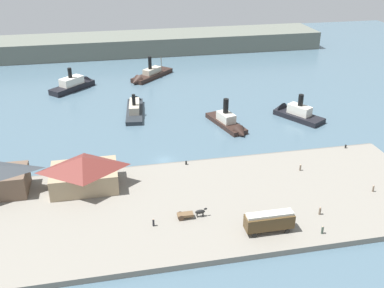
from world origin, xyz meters
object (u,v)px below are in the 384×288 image
Objects in this scene: pedestrian_at_waters_edge at (373,189)px; ferry_approaching_east at (229,123)px; ferry_outer_harbor at (135,107)px; ferry_shed_east_terminal at (84,172)px; street_tram at (269,221)px; pedestrian_walking_east at (322,230)px; ferry_moored_east at (148,76)px; pedestrian_near_west_shed at (320,211)px; pedestrian_walking_west at (153,223)px; ferry_moored_west at (76,84)px; ferry_mid_harbor at (294,113)px; horse_cart at (190,214)px; mooring_post_center_west at (346,146)px; pedestrian_near_cart at (300,168)px; mooring_post_east at (186,163)px.

pedestrian_at_waters_edge is 0.08× the size of ferry_approaching_east.
ferry_shed_east_terminal is at bearing -107.71° from ferry_outer_harbor.
street_tram is 10.07m from pedestrian_walking_east.
pedestrian_at_waters_edge is at bearing 32.97° from pedestrian_walking_east.
ferry_moored_east is at bearing 73.75° from ferry_shed_east_terminal.
pedestrian_near_west_shed is 16.18m from pedestrian_at_waters_edge.
pedestrian_walking_west is 91.06m from ferry_moored_west.
pedestrian_near_west_shed is 53.96m from ferry_mid_harbor.
ferry_moored_east is (7.95, 31.72, 0.14)m from ferry_outer_harbor.
pedestrian_near_west_shed is (2.35, 5.79, 0.02)m from pedestrian_walking_east.
horse_cart reaches higher than mooring_post_center_west.
pedestrian_near_west_shed is at bearing 67.95° from pedestrian_walking_east.
ferry_moored_west reaches higher than ferry_mid_harbor.
pedestrian_near_cart is 0.09× the size of ferry_moored_east.
ferry_outer_harbor is at bearing 111.45° from pedestrian_walking_east.
horse_cart reaches higher than pedestrian_near_cart.
ferry_outer_harbor is at bearing -104.07° from ferry_moored_east.
street_tram is at bearing -34.57° from ferry_shed_east_terminal.
horse_cart is 47.78m from ferry_approaching_east.
pedestrian_near_west_shed is at bearing -107.88° from ferry_mid_harbor.
pedestrian_walking_west is at bearing -95.93° from ferry_moored_east.
ferry_moored_west is 0.89× the size of ferry_moored_east.
ferry_outer_harbor is (-5.46, 62.72, -0.97)m from horse_cart.
street_tram is 10.23× the size of mooring_post_east.
ferry_mid_harbor reaches higher than street_tram.
street_tram is at bearing -15.97° from pedestrian_walking_west.
mooring_post_center_west is at bearing 5.13° from ferry_shed_east_terminal.
mooring_post_east is 72.18m from ferry_moored_west.
horse_cart is at bearing 156.78° from pedestrian_walking_east.
pedestrian_walking_west is at bearing -122.04° from ferry_approaching_east.
mooring_post_center_west is 42.17m from mooring_post_east.
pedestrian_walking_east is at bearing -15.71° from street_tram.
ferry_moored_east reaches higher than pedestrian_walking_east.
ferry_moored_west is (-47.59, 98.13, -0.23)m from pedestrian_walking_east.
pedestrian_walking_west is 1.00× the size of pedestrian_near_cart.
ferry_approaching_east is (27.80, 44.43, -0.55)m from pedestrian_walking_west.
pedestrian_at_waters_edge is (11.57, -11.87, -0.03)m from pedestrian_near_cart.
ferry_moored_east is 61.53m from ferry_mid_harbor.
horse_cart is at bearing -85.03° from ferry_outer_harbor.
ferry_approaching_east is (-8.68, 29.87, -0.55)m from pedestrian_near_cart.
horse_cart is 31.96m from pedestrian_near_cart.
pedestrian_walking_east is 53.19m from ferry_approaching_east.
mooring_post_center_west is at bearing 52.45° from pedestrian_near_west_shed.
pedestrian_walking_east is 6.25m from pedestrian_near_west_shed.
mooring_post_east is at bearing 130.63° from pedestrian_near_west_shed.
ferry_moored_west is 1.00× the size of ferry_mid_harbor.
ferry_approaching_east is at bearing -37.06° from ferry_outer_harbor.
pedestrian_near_cart is 0.10× the size of ferry_mid_harbor.
pedestrian_walking_west is at bearing -115.25° from mooring_post_east.
pedestrian_walking_west is at bearing -135.57° from ferry_mid_harbor.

